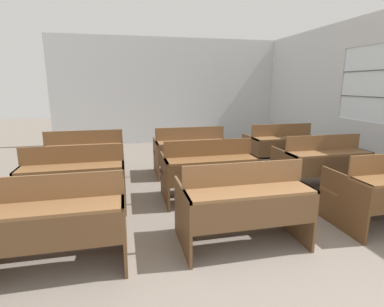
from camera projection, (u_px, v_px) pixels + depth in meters
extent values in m
cube|color=silver|center=(170.00, 91.00, 8.61)|extent=(6.49, 0.06, 2.95)
cube|color=silver|center=(358.00, 145.00, 5.99)|extent=(0.06, 7.40, 0.98)
cube|color=silver|center=(373.00, 29.00, 5.49)|extent=(0.06, 7.40, 0.56)
cube|color=silver|center=(301.00, 84.00, 7.77)|extent=(0.06, 3.08, 1.41)
cube|color=white|center=(374.00, 84.00, 5.53)|extent=(0.02, 1.63, 1.41)
cube|color=#4C4C51|center=(371.00, 97.00, 5.58)|extent=(0.02, 1.63, 0.02)
cube|color=#4C4C51|center=(375.00, 70.00, 5.47)|extent=(0.02, 1.63, 0.02)
cube|color=brown|center=(124.00, 224.00, 2.94)|extent=(0.03, 0.81, 0.67)
cube|color=brown|center=(46.00, 209.00, 2.52)|extent=(1.30, 0.35, 0.03)
cube|color=brown|center=(43.00, 236.00, 2.39)|extent=(1.24, 0.02, 0.30)
cube|color=brown|center=(49.00, 187.00, 2.64)|extent=(1.30, 0.02, 0.24)
cube|color=brown|center=(60.00, 215.00, 3.01)|extent=(1.30, 0.34, 0.03)
cube|color=brown|center=(62.00, 237.00, 3.07)|extent=(1.24, 0.04, 0.04)
cube|color=brown|center=(182.00, 218.00, 3.07)|extent=(0.03, 0.81, 0.67)
cube|color=brown|center=(294.00, 207.00, 3.34)|extent=(0.03, 0.81, 0.67)
cube|color=brown|center=(250.00, 192.00, 2.92)|extent=(1.30, 0.35, 0.03)
cube|color=brown|center=(257.00, 214.00, 2.80)|extent=(1.24, 0.02, 0.30)
cube|color=brown|center=(244.00, 174.00, 3.05)|extent=(1.30, 0.02, 0.24)
cube|color=brown|center=(233.00, 199.00, 3.42)|extent=(1.30, 0.34, 0.03)
cube|color=brown|center=(232.00, 219.00, 3.47)|extent=(1.24, 0.04, 0.04)
cube|color=#53361E|center=(342.00, 202.00, 3.48)|extent=(0.03, 0.81, 0.67)
cube|color=brown|center=(373.00, 187.00, 3.83)|extent=(1.30, 0.34, 0.03)
cube|color=#53361E|center=(370.00, 205.00, 3.88)|extent=(1.24, 0.04, 0.04)
cube|color=brown|center=(25.00, 189.00, 3.91)|extent=(0.03, 0.81, 0.67)
cube|color=brown|center=(124.00, 182.00, 4.19)|extent=(0.03, 0.81, 0.67)
cube|color=brown|center=(71.00, 167.00, 3.76)|extent=(1.30, 0.35, 0.03)
cube|color=brown|center=(71.00, 184.00, 3.64)|extent=(1.24, 0.02, 0.30)
cube|color=brown|center=(73.00, 154.00, 3.89)|extent=(1.30, 0.02, 0.24)
cube|color=brown|center=(78.00, 177.00, 4.26)|extent=(1.30, 0.34, 0.03)
cube|color=brown|center=(80.00, 193.00, 4.32)|extent=(1.24, 0.04, 0.04)
cube|color=#52361D|center=(165.00, 180.00, 4.31)|extent=(0.03, 0.81, 0.67)
cube|color=#52361D|center=(247.00, 174.00, 4.58)|extent=(0.03, 0.81, 0.67)
cube|color=brown|center=(212.00, 160.00, 4.16)|extent=(1.30, 0.35, 0.03)
cube|color=#52361D|center=(215.00, 174.00, 4.04)|extent=(1.24, 0.02, 0.30)
cube|color=brown|center=(209.00, 148.00, 4.29)|extent=(1.30, 0.02, 0.24)
cube|color=brown|center=(203.00, 169.00, 4.66)|extent=(1.30, 0.34, 0.03)
cube|color=#52361D|center=(203.00, 184.00, 4.71)|extent=(1.24, 0.04, 0.04)
cube|color=brown|center=(283.00, 172.00, 4.70)|extent=(0.03, 0.81, 0.67)
cube|color=brown|center=(352.00, 167.00, 4.98)|extent=(0.03, 0.81, 0.67)
cube|color=brown|center=(330.00, 153.00, 4.55)|extent=(1.30, 0.35, 0.03)
cube|color=brown|center=(336.00, 166.00, 4.43)|extent=(1.24, 0.02, 0.30)
cube|color=brown|center=(323.00, 142.00, 4.68)|extent=(1.30, 0.02, 0.24)
cube|color=brown|center=(310.00, 162.00, 5.05)|extent=(1.30, 0.34, 0.03)
cube|color=brown|center=(309.00, 176.00, 5.10)|extent=(1.24, 0.04, 0.04)
cube|color=brown|center=(48.00, 164.00, 5.16)|extent=(0.03, 0.81, 0.67)
cube|color=brown|center=(123.00, 160.00, 5.44)|extent=(0.03, 0.81, 0.67)
cube|color=brown|center=(83.00, 147.00, 5.01)|extent=(1.30, 0.35, 0.03)
cube|color=brown|center=(83.00, 159.00, 4.89)|extent=(1.24, 0.02, 0.30)
cube|color=brown|center=(84.00, 137.00, 5.14)|extent=(1.30, 0.02, 0.24)
cube|color=brown|center=(87.00, 156.00, 5.51)|extent=(1.30, 0.34, 0.03)
cube|color=brown|center=(88.00, 169.00, 5.57)|extent=(1.24, 0.04, 0.04)
cube|color=brown|center=(156.00, 158.00, 5.56)|extent=(0.03, 0.81, 0.67)
cube|color=brown|center=(221.00, 155.00, 5.84)|extent=(0.03, 0.81, 0.67)
cube|color=brown|center=(192.00, 142.00, 5.41)|extent=(1.30, 0.35, 0.03)
cube|color=brown|center=(194.00, 153.00, 5.29)|extent=(1.24, 0.02, 0.30)
cube|color=brown|center=(190.00, 133.00, 5.54)|extent=(1.30, 0.02, 0.24)
cube|color=brown|center=(187.00, 151.00, 5.91)|extent=(1.30, 0.34, 0.03)
cube|color=brown|center=(187.00, 163.00, 5.97)|extent=(1.24, 0.04, 0.04)
cube|color=brown|center=(250.00, 153.00, 5.98)|extent=(0.03, 0.81, 0.67)
cube|color=brown|center=(306.00, 150.00, 6.26)|extent=(0.03, 0.81, 0.67)
cube|color=brown|center=(286.00, 138.00, 5.84)|extent=(1.30, 0.35, 0.03)
cube|color=brown|center=(289.00, 148.00, 5.71)|extent=(1.24, 0.02, 0.30)
cube|color=brown|center=(282.00, 130.00, 5.96)|extent=(1.30, 0.02, 0.24)
cube|color=brown|center=(273.00, 146.00, 6.33)|extent=(1.30, 0.34, 0.03)
cube|color=brown|center=(273.00, 158.00, 6.39)|extent=(1.24, 0.04, 0.04)
cylinder|color=#1E6B33|center=(310.00, 150.00, 6.94)|extent=(0.30, 0.30, 0.39)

